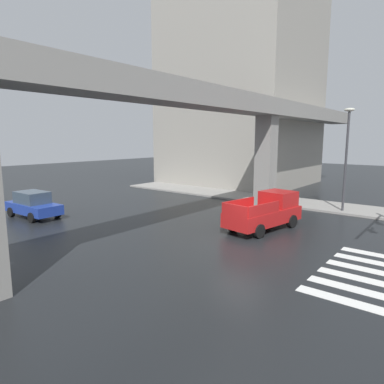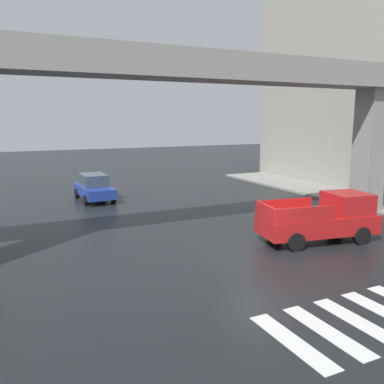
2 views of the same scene
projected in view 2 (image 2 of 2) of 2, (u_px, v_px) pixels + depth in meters
name	position (u px, v px, depth m)	size (l,w,h in m)	color
ground_plane	(258.00, 257.00, 15.61)	(120.00, 120.00, 0.00)	black
crosswalk_stripes	(373.00, 317.00, 10.84)	(6.05, 2.80, 0.01)	silver
elevated_overpass	(213.00, 80.00, 17.71)	(58.39, 2.06, 8.11)	gray
pickup_truck	(324.00, 219.00, 17.52)	(5.34, 2.70, 2.08)	red
sedan_blue	(94.00, 187.00, 26.41)	(2.08, 4.36, 1.72)	#1E3899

